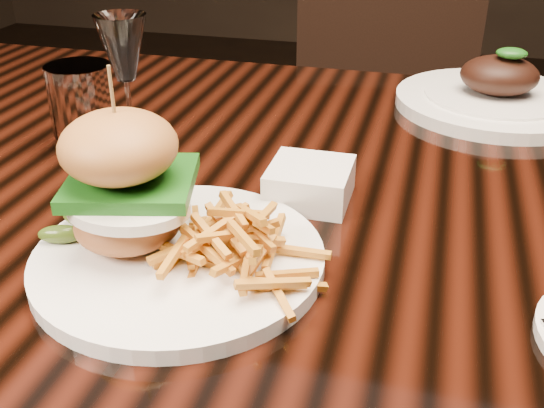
% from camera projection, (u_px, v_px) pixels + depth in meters
% --- Properties ---
extents(dining_table, '(1.60, 0.90, 0.75)m').
position_uv_depth(dining_table, '(338.00, 245.00, 0.75)').
color(dining_table, black).
rests_on(dining_table, ground).
extents(burger_plate, '(0.26, 0.26, 0.18)m').
position_uv_depth(burger_plate, '(166.00, 221.00, 0.56)').
color(burger_plate, white).
rests_on(burger_plate, dining_table).
extents(ramekin, '(0.11, 0.11, 0.04)m').
position_uv_depth(ramekin, '(310.00, 183.00, 0.68)').
color(ramekin, white).
rests_on(ramekin, dining_table).
extents(wine_glass, '(0.06, 0.06, 0.17)m').
position_uv_depth(wine_glass, '(123.00, 53.00, 0.75)').
color(wine_glass, white).
rests_on(wine_glass, dining_table).
extents(water_tumbler, '(0.08, 0.08, 0.11)m').
position_uv_depth(water_tumbler, '(83.00, 107.00, 0.79)').
color(water_tumbler, white).
rests_on(water_tumbler, dining_table).
extents(far_dish, '(0.29, 0.29, 0.09)m').
position_uv_depth(far_dish, '(496.00, 96.00, 0.93)').
color(far_dish, white).
rests_on(far_dish, dining_table).
extents(chair_far, '(0.51, 0.52, 0.95)m').
position_uv_depth(chair_far, '(383.00, 104.00, 1.58)').
color(chair_far, black).
rests_on(chair_far, ground).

